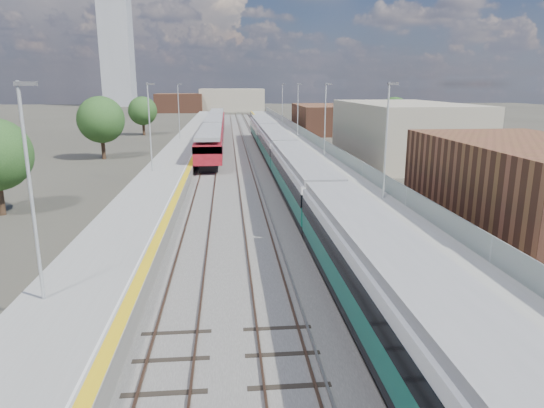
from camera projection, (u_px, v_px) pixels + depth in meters
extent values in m
plane|color=#47443A|center=(258.00, 155.00, 58.87)|extent=(320.00, 320.00, 0.00)
cube|color=#565451|center=(239.00, 152.00, 61.08)|extent=(10.50, 155.00, 0.06)
cube|color=#4C3323|center=(261.00, 149.00, 63.75)|extent=(0.07, 160.00, 0.14)
cube|color=#4C3323|center=(272.00, 149.00, 63.88)|extent=(0.07, 160.00, 0.14)
cube|color=#4C3323|center=(235.00, 149.00, 63.44)|extent=(0.07, 160.00, 0.14)
cube|color=#4C3323|center=(246.00, 149.00, 63.57)|extent=(0.07, 160.00, 0.14)
cube|color=#4C3323|center=(208.00, 150.00, 63.13)|extent=(0.07, 160.00, 0.14)
cube|color=#4C3323|center=(219.00, 149.00, 63.26)|extent=(0.07, 160.00, 0.14)
cube|color=gray|center=(259.00, 149.00, 63.72)|extent=(0.08, 160.00, 0.10)
cube|color=gray|center=(248.00, 149.00, 63.60)|extent=(0.08, 160.00, 0.10)
cube|color=slate|center=(297.00, 148.00, 61.64)|extent=(4.70, 155.00, 1.00)
cube|color=gray|center=(298.00, 144.00, 61.51)|extent=(4.70, 155.00, 0.03)
cube|color=gold|center=(281.00, 144.00, 61.32)|extent=(0.40, 155.00, 0.01)
cube|color=gray|center=(315.00, 139.00, 61.57)|extent=(0.06, 155.00, 1.20)
cylinder|color=#9EA0A3|center=(386.00, 142.00, 31.25)|extent=(0.12, 0.12, 7.50)
cube|color=#4C4C4F|center=(393.00, 84.00, 30.39)|extent=(0.70, 0.18, 0.14)
cylinder|color=#9EA0A3|center=(325.00, 120.00, 50.58)|extent=(0.12, 0.12, 7.50)
cube|color=#4C4C4F|center=(328.00, 84.00, 49.72)|extent=(0.70, 0.18, 0.14)
cylinder|color=#9EA0A3|center=(298.00, 110.00, 69.91)|extent=(0.12, 0.12, 7.50)
cube|color=#4C4C4F|center=(300.00, 84.00, 69.05)|extent=(0.70, 0.18, 0.14)
cylinder|color=#9EA0A3|center=(282.00, 104.00, 89.24)|extent=(0.12, 0.12, 7.50)
cube|color=#4C4C4F|center=(284.00, 84.00, 88.39)|extent=(0.70, 0.18, 0.14)
cube|color=slate|center=(184.00, 149.00, 60.37)|extent=(4.30, 155.00, 1.00)
cube|color=gray|center=(184.00, 145.00, 60.25)|extent=(4.30, 155.00, 0.03)
cube|color=gold|center=(199.00, 145.00, 60.41)|extent=(0.45, 155.00, 0.01)
cube|color=silver|center=(196.00, 145.00, 60.38)|extent=(0.08, 155.00, 0.01)
cylinder|color=#9EA0A3|center=(31.00, 196.00, 16.23)|extent=(0.12, 0.12, 7.50)
cube|color=#4C4C4F|center=(26.00, 84.00, 15.37)|extent=(0.70, 0.18, 0.14)
cylinder|color=#9EA0A3|center=(150.00, 128.00, 41.36)|extent=(0.12, 0.12, 7.50)
cube|color=#4C4C4F|center=(150.00, 84.00, 40.50)|extent=(0.70, 0.18, 0.14)
cylinder|color=#9EA0A3|center=(179.00, 111.00, 66.49)|extent=(0.12, 0.12, 7.50)
cube|color=#4C4C4F|center=(179.00, 84.00, 65.63)|extent=(0.70, 0.18, 0.14)
cube|color=brown|center=(528.00, 185.00, 28.56)|extent=(9.00, 16.00, 5.20)
cube|color=gray|center=(401.00, 132.00, 54.69)|extent=(11.00, 22.00, 6.40)
cube|color=brown|center=(320.00, 119.00, 86.51)|extent=(8.00, 18.00, 4.80)
cube|color=gray|center=(232.00, 100.00, 154.51)|extent=(20.00, 14.00, 7.00)
cube|color=brown|center=(180.00, 103.00, 148.43)|extent=(14.00, 12.00, 5.60)
cube|color=gray|center=(117.00, 53.00, 185.40)|extent=(11.00, 11.00, 40.00)
cube|color=black|center=(380.00, 311.00, 16.65)|extent=(2.53, 18.14, 0.43)
cube|color=#136555|center=(381.00, 291.00, 16.47)|extent=(2.62, 18.14, 1.06)
cube|color=black|center=(383.00, 268.00, 16.27)|extent=(2.68, 18.14, 0.73)
cube|color=white|center=(384.00, 252.00, 16.13)|extent=(2.62, 18.14, 0.45)
cube|color=gray|center=(384.00, 241.00, 16.03)|extent=(2.33, 18.14, 0.37)
cube|color=black|center=(300.00, 193.00, 34.66)|extent=(2.53, 18.14, 0.43)
cube|color=#136555|center=(300.00, 183.00, 34.48)|extent=(2.62, 18.14, 1.06)
cube|color=black|center=(300.00, 171.00, 34.28)|extent=(2.68, 18.14, 0.73)
cube|color=white|center=(301.00, 163.00, 34.14)|extent=(2.62, 18.14, 0.45)
cube|color=gray|center=(301.00, 158.00, 34.05)|extent=(2.33, 18.14, 0.37)
cube|color=black|center=(275.00, 156.00, 52.68)|extent=(2.53, 18.14, 0.43)
cube|color=#136555|center=(275.00, 149.00, 52.50)|extent=(2.62, 18.14, 1.06)
cube|color=black|center=(275.00, 141.00, 52.30)|extent=(2.68, 18.14, 0.73)
cube|color=white|center=(275.00, 136.00, 52.16)|extent=(2.62, 18.14, 0.45)
cube|color=gray|center=(275.00, 132.00, 52.07)|extent=(2.33, 18.14, 0.37)
cube|color=black|center=(263.00, 138.00, 70.69)|extent=(2.53, 18.14, 0.43)
cube|color=#136555|center=(263.00, 132.00, 70.52)|extent=(2.62, 18.14, 1.06)
cube|color=black|center=(263.00, 127.00, 70.31)|extent=(2.68, 18.14, 0.73)
cube|color=white|center=(263.00, 123.00, 70.17)|extent=(2.62, 18.14, 0.45)
cube|color=gray|center=(262.00, 120.00, 70.08)|extent=(2.33, 18.14, 0.37)
cube|color=black|center=(211.00, 158.00, 53.96)|extent=(1.84, 15.61, 0.64)
cube|color=maroon|center=(210.00, 144.00, 53.60)|extent=(2.71, 18.37, 1.93)
cube|color=black|center=(210.00, 139.00, 53.48)|extent=(2.76, 18.37, 0.68)
cube|color=gray|center=(210.00, 131.00, 53.25)|extent=(2.42, 18.37, 0.39)
cube|color=black|center=(215.00, 139.00, 72.20)|extent=(1.84, 15.61, 0.64)
cube|color=maroon|center=(215.00, 129.00, 71.83)|extent=(2.71, 18.37, 1.93)
cube|color=black|center=(214.00, 125.00, 71.72)|extent=(2.76, 18.37, 0.68)
cube|color=gray|center=(214.00, 119.00, 71.48)|extent=(2.42, 18.37, 0.39)
cube|color=black|center=(217.00, 128.00, 90.43)|extent=(1.84, 15.61, 0.64)
cube|color=maroon|center=(217.00, 120.00, 90.07)|extent=(2.71, 18.37, 1.93)
cube|color=black|center=(217.00, 117.00, 89.95)|extent=(2.76, 18.37, 0.68)
cube|color=gray|center=(217.00, 112.00, 89.72)|extent=(2.42, 18.37, 0.39)
cylinder|color=#382619|center=(1.00, 199.00, 31.75)|extent=(0.44, 0.44, 2.22)
cylinder|color=#382619|center=(103.00, 148.00, 55.54)|extent=(0.44, 0.44, 2.49)
sphere|color=#1C4219|center=(101.00, 120.00, 54.76)|extent=(5.26, 5.26, 5.26)
cylinder|color=#382619|center=(144.00, 129.00, 81.62)|extent=(0.44, 0.44, 2.25)
sphere|color=#1C4219|center=(143.00, 111.00, 80.92)|extent=(4.76, 4.76, 4.76)
cylinder|color=#382619|center=(393.00, 135.00, 70.83)|extent=(0.44, 0.44, 2.32)
sphere|color=#1C4219|center=(394.00, 114.00, 70.11)|extent=(4.90, 4.90, 4.90)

